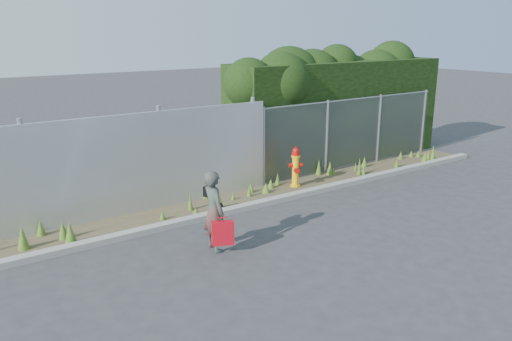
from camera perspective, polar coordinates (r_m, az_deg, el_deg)
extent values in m
plane|color=#323234|center=(10.07, 6.00, -7.00)|extent=(80.00, 80.00, 0.00)
cube|color=gray|center=(11.38, 0.09, -3.87)|extent=(16.00, 0.22, 0.12)
cube|color=#493F2A|center=(11.86, -1.57, -3.32)|extent=(16.00, 1.20, 0.01)
cone|color=#3B5D1B|center=(10.75, -10.64, -5.06)|extent=(0.13, 0.13, 0.22)
cone|color=#3B5D1B|center=(13.92, 8.44, 0.25)|extent=(0.18, 0.18, 0.40)
cone|color=#3B5D1B|center=(15.85, 18.73, 1.42)|extent=(0.21, 0.21, 0.36)
cone|color=#3B5D1B|center=(10.82, -6.89, -4.82)|extent=(0.20, 0.20, 0.20)
cone|color=#3B5D1B|center=(14.14, 12.21, 0.06)|extent=(0.12, 0.12, 0.29)
cone|color=#3B5D1B|center=(10.29, -21.19, -6.45)|extent=(0.21, 0.21, 0.37)
cone|color=#3B5D1B|center=(14.01, 8.86, -0.10)|extent=(0.12, 0.12, 0.19)
cone|color=#3B5D1B|center=(11.98, -0.78, -2.26)|extent=(0.12, 0.12, 0.35)
cone|color=#3B5D1B|center=(16.26, 19.09, 1.64)|extent=(0.18, 0.18, 0.31)
cone|color=#3B5D1B|center=(14.50, 11.29, 0.43)|extent=(0.08, 0.08, 0.25)
cone|color=#3B5D1B|center=(12.87, 2.48, -1.02)|extent=(0.14, 0.14, 0.34)
cone|color=#3B5D1B|center=(11.18, -7.52, -3.55)|extent=(0.12, 0.12, 0.42)
cone|color=#3B5D1B|center=(13.87, 7.19, 0.35)|extent=(0.16, 0.16, 0.45)
cone|color=#3B5D1B|center=(11.47, -11.31, -3.45)|extent=(0.12, 0.12, 0.34)
cone|color=#3B5D1B|center=(11.79, -2.63, -2.96)|extent=(0.10, 0.10, 0.20)
cone|color=#3B5D1B|center=(10.63, -23.39, -6.12)|extent=(0.19, 0.19, 0.32)
cone|color=#3B5D1B|center=(14.03, 11.73, 0.45)|extent=(0.11, 0.11, 0.51)
cone|color=#3B5D1B|center=(11.19, -4.24, -3.60)|extent=(0.24, 0.24, 0.36)
cone|color=#3B5D1B|center=(16.04, 19.57, 1.83)|extent=(0.17, 0.17, 0.54)
cone|color=#3B5D1B|center=(12.62, 1.70, -1.54)|extent=(0.18, 0.18, 0.26)
cone|color=#3B5D1B|center=(12.26, 1.15, -2.05)|extent=(0.23, 0.23, 0.26)
cone|color=#3B5D1B|center=(12.29, -0.58, -2.03)|extent=(0.17, 0.17, 0.25)
cone|color=#3B5D1B|center=(11.95, -5.77, -2.66)|extent=(0.17, 0.17, 0.24)
cone|color=#3B5D1B|center=(15.11, 15.80, 0.84)|extent=(0.14, 0.14, 0.29)
cone|color=#3B5D1B|center=(14.90, 12.29, 0.94)|extent=(0.17, 0.17, 0.33)
cone|color=#3B5D1B|center=(10.09, -25.12, -7.01)|extent=(0.22, 0.22, 0.47)
cone|color=#3B5D1B|center=(16.54, 18.07, 1.81)|extent=(0.14, 0.14, 0.23)
cone|color=#3B5D1B|center=(9.97, -20.46, -6.78)|extent=(0.24, 0.24, 0.46)
cone|color=#3B5D1B|center=(16.49, 17.32, 1.79)|extent=(0.15, 0.15, 0.21)
cone|color=#3B5D1B|center=(16.14, 16.20, 1.67)|extent=(0.14, 0.14, 0.25)
cube|color=#B3B5BA|center=(10.76, -18.06, -0.03)|extent=(8.50, 0.08, 2.20)
cylinder|color=gray|center=(10.59, -24.72, -0.67)|extent=(0.10, 0.10, 2.30)
cylinder|color=gray|center=(11.37, -10.81, 1.57)|extent=(0.10, 0.10, 2.30)
cylinder|color=gray|center=(12.55, -0.36, 3.19)|extent=(0.10, 0.10, 2.30)
cube|color=gray|center=(14.69, 11.10, 4.15)|extent=(6.50, 0.03, 2.00)
cylinder|color=gray|center=(14.53, 11.31, 8.02)|extent=(6.50, 0.04, 0.04)
cylinder|color=gray|center=(12.63, 0.88, 2.68)|extent=(0.07, 0.07, 2.05)
cylinder|color=gray|center=(13.96, 8.08, 3.80)|extent=(0.07, 0.07, 2.05)
cylinder|color=gray|center=(15.45, 13.84, 4.65)|extent=(0.07, 0.07, 2.05)
cylinder|color=gray|center=(17.06, 18.56, 5.31)|extent=(0.07, 0.07, 2.05)
cube|color=black|center=(15.51, 9.33, 6.72)|extent=(7.30, 1.60, 3.00)
sphere|color=black|center=(13.14, -0.83, 9.94)|extent=(1.32, 1.32, 1.32)
sphere|color=black|center=(13.73, 2.92, 10.06)|extent=(1.63, 1.63, 1.63)
sphere|color=black|center=(14.45, 3.77, 10.40)|extent=(1.83, 1.83, 1.83)
sphere|color=black|center=(14.89, 6.42, 10.49)|extent=(1.66, 1.66, 1.66)
sphere|color=black|center=(15.61, 9.20, 11.68)|extent=(1.32, 1.32, 1.32)
sphere|color=black|center=(16.13, 10.85, 10.62)|extent=(1.27, 1.27, 1.27)
sphere|color=black|center=(16.60, 13.54, 10.58)|extent=(1.59, 1.59, 1.59)
sphere|color=black|center=(17.45, 15.19, 11.61)|extent=(1.55, 1.55, 1.55)
cylinder|color=#FEB60D|center=(12.85, 4.48, -1.75)|extent=(0.26, 0.26, 0.06)
cylinder|color=#FEB60D|center=(12.74, 4.52, -0.17)|extent=(0.17, 0.17, 0.79)
cylinder|color=#FEB60D|center=(12.63, 4.56, 1.64)|extent=(0.22, 0.22, 0.05)
cylinder|color=#B20F0A|center=(12.62, 4.57, 1.93)|extent=(0.20, 0.20, 0.09)
sphere|color=#B20F0A|center=(12.60, 4.57, 2.22)|extent=(0.18, 0.18, 0.18)
cylinder|color=#B20F0A|center=(12.58, 4.58, 2.63)|extent=(0.05, 0.05, 0.05)
cylinder|color=#B20F0A|center=(12.61, 4.08, 0.53)|extent=(0.09, 0.10, 0.10)
cylinder|color=#B20F0A|center=(12.77, 4.99, 0.71)|extent=(0.09, 0.10, 0.10)
cylinder|color=#B20F0A|center=(12.62, 4.90, 0.00)|extent=(0.14, 0.11, 0.14)
imported|color=#0F6052|center=(9.01, -4.83, -4.65)|extent=(0.38, 0.56, 1.50)
cube|color=#A9091A|center=(8.93, -3.81, -7.14)|extent=(0.39, 0.14, 0.43)
cylinder|color=#A9091A|center=(8.83, -3.84, -5.41)|extent=(0.19, 0.02, 0.02)
cube|color=black|center=(9.08, -5.37, -2.29)|extent=(0.25, 0.10, 0.19)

